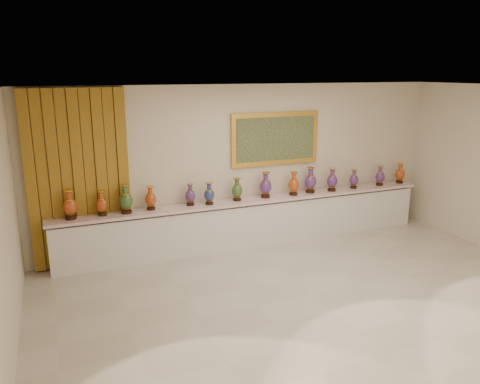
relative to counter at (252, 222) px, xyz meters
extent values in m
plane|color=beige|center=(0.00, -2.27, -0.44)|extent=(8.00, 8.00, 0.00)
plane|color=beige|center=(0.00, 0.23, 1.06)|extent=(8.00, 0.00, 8.00)
plane|color=beige|center=(-4.00, -2.27, 1.06)|extent=(0.00, 5.00, 5.00)
plane|color=white|center=(0.00, -2.27, 2.56)|extent=(8.00, 8.00, 0.00)
cube|color=#A17422|center=(-3.03, 0.17, 1.06)|extent=(1.64, 0.14, 2.95)
cube|color=gold|center=(0.57, 0.19, 1.54)|extent=(1.80, 0.06, 1.00)
cube|color=#1C3219|center=(0.57, 0.16, 1.54)|extent=(1.62, 0.02, 0.82)
cube|color=white|center=(0.00, 0.00, -0.03)|extent=(7.20, 0.42, 0.81)
cube|color=beige|center=(0.00, -0.02, 0.44)|extent=(7.28, 0.48, 0.05)
cylinder|color=black|center=(-3.21, -0.02, 0.49)|extent=(0.17, 0.17, 0.05)
cone|color=gold|center=(-3.21, -0.02, 0.54)|extent=(0.15, 0.15, 0.03)
ellipsoid|color=#94090B|center=(-3.21, -0.02, 0.68)|extent=(0.27, 0.27, 0.28)
cylinder|color=gold|center=(-3.21, -0.02, 0.80)|extent=(0.16, 0.16, 0.01)
cylinder|color=#94090B|center=(-3.21, -0.02, 0.86)|extent=(0.09, 0.09, 0.10)
cone|color=#94090B|center=(-3.21, -0.02, 0.93)|extent=(0.16, 0.16, 0.04)
cylinder|color=gold|center=(-3.21, -0.02, 0.95)|extent=(0.16, 0.16, 0.01)
cylinder|color=black|center=(-2.71, -0.01, 0.48)|extent=(0.15, 0.15, 0.04)
cone|color=gold|center=(-2.71, -0.01, 0.53)|extent=(0.13, 0.13, 0.03)
ellipsoid|color=#94090B|center=(-2.71, -0.01, 0.65)|extent=(0.25, 0.25, 0.25)
cylinder|color=gold|center=(-2.71, -0.01, 0.75)|extent=(0.13, 0.13, 0.01)
cylinder|color=#94090B|center=(-2.71, -0.01, 0.81)|extent=(0.08, 0.08, 0.09)
cone|color=#94090B|center=(-2.71, -0.01, 0.87)|extent=(0.13, 0.13, 0.03)
cylinder|color=gold|center=(-2.71, -0.01, 0.88)|extent=(0.14, 0.14, 0.01)
cylinder|color=black|center=(-2.32, -0.04, 0.49)|extent=(0.17, 0.17, 0.05)
cone|color=gold|center=(-2.32, -0.04, 0.54)|extent=(0.15, 0.15, 0.03)
ellipsoid|color=black|center=(-2.32, -0.04, 0.68)|extent=(0.23, 0.23, 0.29)
cylinder|color=gold|center=(-2.32, -0.04, 0.80)|extent=(0.16, 0.16, 0.01)
cylinder|color=black|center=(-2.32, -0.04, 0.86)|extent=(0.09, 0.09, 0.10)
cone|color=black|center=(-2.32, -0.04, 0.93)|extent=(0.16, 0.16, 0.04)
cylinder|color=gold|center=(-2.32, -0.04, 0.95)|extent=(0.16, 0.16, 0.01)
cylinder|color=black|center=(-1.90, 0.02, 0.48)|extent=(0.15, 0.15, 0.04)
cone|color=gold|center=(-1.90, 0.02, 0.53)|extent=(0.13, 0.13, 0.03)
ellipsoid|color=#94090B|center=(-1.90, 0.02, 0.64)|extent=(0.20, 0.20, 0.24)
cylinder|color=gold|center=(-1.90, 0.02, 0.75)|extent=(0.13, 0.13, 0.01)
cylinder|color=#94090B|center=(-1.90, 0.02, 0.80)|extent=(0.08, 0.08, 0.09)
cone|color=#94090B|center=(-1.90, 0.02, 0.86)|extent=(0.13, 0.13, 0.03)
cylinder|color=gold|center=(-1.90, 0.02, 0.87)|extent=(0.14, 0.14, 0.01)
cylinder|color=black|center=(-1.19, 0.01, 0.48)|extent=(0.14, 0.14, 0.04)
cone|color=gold|center=(-1.19, 0.01, 0.53)|extent=(0.12, 0.12, 0.03)
ellipsoid|color=#280F48|center=(-1.19, 0.01, 0.64)|extent=(0.23, 0.23, 0.23)
cylinder|color=gold|center=(-1.19, 0.01, 0.73)|extent=(0.13, 0.13, 0.01)
cylinder|color=#280F48|center=(-1.19, 0.01, 0.79)|extent=(0.07, 0.07, 0.08)
cone|color=#280F48|center=(-1.19, 0.01, 0.84)|extent=(0.13, 0.13, 0.03)
cylinder|color=gold|center=(-1.19, 0.01, 0.86)|extent=(0.13, 0.13, 0.01)
cylinder|color=black|center=(-0.86, -0.05, 0.48)|extent=(0.14, 0.14, 0.04)
cone|color=gold|center=(-0.86, -0.05, 0.53)|extent=(0.12, 0.12, 0.03)
ellipsoid|color=#0A0D40|center=(-0.86, -0.05, 0.64)|extent=(0.24, 0.24, 0.23)
cylinder|color=gold|center=(-0.86, -0.05, 0.74)|extent=(0.13, 0.13, 0.01)
cylinder|color=#0A0D40|center=(-0.86, -0.05, 0.79)|extent=(0.07, 0.07, 0.08)
cone|color=#0A0D40|center=(-0.86, -0.05, 0.85)|extent=(0.13, 0.13, 0.03)
cylinder|color=gold|center=(-0.86, -0.05, 0.86)|extent=(0.13, 0.13, 0.01)
cylinder|color=black|center=(-0.30, -0.01, 0.49)|extent=(0.15, 0.15, 0.04)
cone|color=gold|center=(-0.30, -0.01, 0.53)|extent=(0.13, 0.13, 0.03)
ellipsoid|color=black|center=(-0.30, -0.01, 0.65)|extent=(0.26, 0.26, 0.25)
cylinder|color=gold|center=(-0.30, -0.01, 0.76)|extent=(0.14, 0.14, 0.01)
cylinder|color=black|center=(-0.30, -0.01, 0.81)|extent=(0.08, 0.08, 0.09)
cone|color=black|center=(-0.30, -0.01, 0.87)|extent=(0.14, 0.14, 0.03)
cylinder|color=gold|center=(-0.30, -0.01, 0.89)|extent=(0.14, 0.14, 0.01)
cylinder|color=black|center=(0.28, -0.01, 0.49)|extent=(0.17, 0.17, 0.05)
cone|color=gold|center=(0.28, -0.01, 0.54)|extent=(0.15, 0.15, 0.03)
ellipsoid|color=#280F48|center=(0.28, -0.01, 0.68)|extent=(0.27, 0.27, 0.28)
cylinder|color=gold|center=(0.28, -0.01, 0.80)|extent=(0.15, 0.15, 0.01)
cylinder|color=#280F48|center=(0.28, -0.01, 0.86)|extent=(0.09, 0.09, 0.10)
cone|color=#280F48|center=(0.28, -0.01, 0.93)|extent=(0.15, 0.15, 0.04)
cylinder|color=gold|center=(0.28, -0.01, 0.95)|extent=(0.16, 0.16, 0.01)
cylinder|color=black|center=(0.86, -0.05, 0.49)|extent=(0.16, 0.16, 0.05)
cone|color=gold|center=(0.86, -0.05, 0.54)|extent=(0.14, 0.14, 0.03)
ellipsoid|color=#94090B|center=(0.86, -0.05, 0.66)|extent=(0.22, 0.22, 0.26)
cylinder|color=gold|center=(0.86, -0.05, 0.77)|extent=(0.14, 0.14, 0.01)
cylinder|color=#94090B|center=(0.86, -0.05, 0.83)|extent=(0.08, 0.08, 0.10)
cone|color=#94090B|center=(0.86, -0.05, 0.90)|extent=(0.14, 0.14, 0.04)
cylinder|color=gold|center=(0.86, -0.05, 0.91)|extent=(0.15, 0.15, 0.01)
cylinder|color=black|center=(1.25, -0.02, 0.49)|extent=(0.18, 0.18, 0.05)
cone|color=gold|center=(1.25, -0.02, 0.54)|extent=(0.16, 0.16, 0.03)
ellipsoid|color=#280F48|center=(1.25, -0.02, 0.68)|extent=(0.29, 0.29, 0.29)
cylinder|color=gold|center=(1.25, -0.02, 0.81)|extent=(0.16, 0.16, 0.01)
cylinder|color=#280F48|center=(1.25, -0.02, 0.87)|extent=(0.09, 0.09, 0.11)
cone|color=#280F48|center=(1.25, -0.02, 0.95)|extent=(0.16, 0.16, 0.04)
cylinder|color=gold|center=(1.25, -0.02, 0.97)|extent=(0.17, 0.17, 0.01)
cylinder|color=black|center=(1.72, -0.05, 0.49)|extent=(0.16, 0.16, 0.05)
cone|color=gold|center=(1.72, -0.05, 0.54)|extent=(0.14, 0.14, 0.03)
ellipsoid|color=#280F48|center=(1.72, -0.05, 0.66)|extent=(0.26, 0.26, 0.27)
cylinder|color=gold|center=(1.72, -0.05, 0.78)|extent=(0.15, 0.15, 0.01)
cylinder|color=#280F48|center=(1.72, -0.05, 0.84)|extent=(0.09, 0.09, 0.10)
cone|color=#280F48|center=(1.72, -0.05, 0.90)|extent=(0.15, 0.15, 0.04)
cylinder|color=gold|center=(1.72, -0.05, 0.92)|extent=(0.15, 0.15, 0.01)
cylinder|color=black|center=(2.25, -0.04, 0.48)|extent=(0.14, 0.14, 0.04)
cone|color=gold|center=(2.25, -0.04, 0.53)|extent=(0.12, 0.12, 0.03)
ellipsoid|color=#280F48|center=(2.25, -0.04, 0.64)|extent=(0.24, 0.24, 0.23)
cylinder|color=gold|center=(2.25, -0.04, 0.73)|extent=(0.13, 0.13, 0.01)
cylinder|color=#280F48|center=(2.25, -0.04, 0.78)|extent=(0.07, 0.07, 0.08)
cone|color=#280F48|center=(2.25, -0.04, 0.84)|extent=(0.13, 0.13, 0.03)
cylinder|color=gold|center=(2.25, -0.04, 0.85)|extent=(0.13, 0.13, 0.01)
cylinder|color=black|center=(2.91, -0.03, 0.48)|extent=(0.15, 0.15, 0.04)
cone|color=gold|center=(2.91, -0.03, 0.53)|extent=(0.13, 0.13, 0.03)
ellipsoid|color=#280F48|center=(2.91, -0.03, 0.64)|extent=(0.21, 0.21, 0.24)
cylinder|color=gold|center=(2.91, -0.03, 0.75)|extent=(0.13, 0.13, 0.01)
cylinder|color=#280F48|center=(2.91, -0.03, 0.80)|extent=(0.08, 0.08, 0.09)
cone|color=#280F48|center=(2.91, -0.03, 0.86)|extent=(0.13, 0.13, 0.03)
cylinder|color=gold|center=(2.91, -0.03, 0.88)|extent=(0.14, 0.14, 0.01)
cylinder|color=black|center=(3.45, -0.01, 0.49)|extent=(0.15, 0.15, 0.04)
cone|color=gold|center=(3.45, -0.01, 0.53)|extent=(0.13, 0.13, 0.03)
ellipsoid|color=#94090B|center=(3.45, -0.01, 0.65)|extent=(0.25, 0.25, 0.25)
cylinder|color=gold|center=(3.45, -0.01, 0.76)|extent=(0.14, 0.14, 0.01)
cylinder|color=#94090B|center=(3.45, -0.01, 0.81)|extent=(0.08, 0.08, 0.09)
cone|color=#94090B|center=(3.45, -0.01, 0.87)|extent=(0.14, 0.14, 0.03)
cylinder|color=gold|center=(3.45, -0.01, 0.89)|extent=(0.14, 0.14, 0.01)
cube|color=white|center=(-2.10, -0.14, 0.47)|extent=(0.10, 0.06, 0.00)
camera|label=1|loc=(-3.41, -7.75, 2.79)|focal=35.00mm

